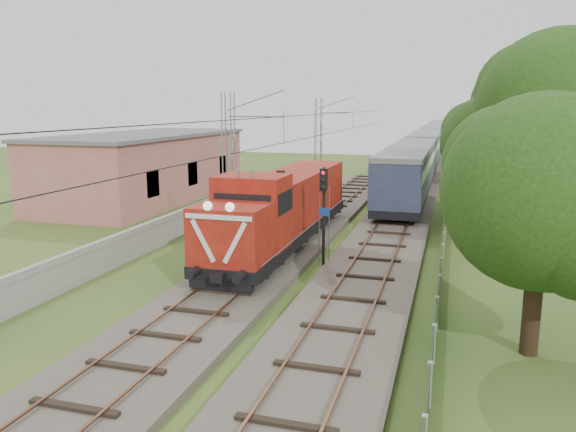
% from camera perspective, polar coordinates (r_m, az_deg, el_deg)
% --- Properties ---
extents(ground, '(140.00, 140.00, 0.00)m').
position_cam_1_polar(ground, '(18.79, -11.37, -12.06)').
color(ground, '#2D501E').
rests_on(ground, ground).
extents(track_main, '(4.20, 70.00, 0.45)m').
position_cam_1_polar(track_main, '(24.74, -3.80, -5.68)').
color(track_main, '#6B6054').
rests_on(track_main, ground).
extents(track_side, '(4.20, 80.00, 0.45)m').
position_cam_1_polar(track_side, '(36.06, 10.96, -0.50)').
color(track_side, '#6B6054').
rests_on(track_side, ground).
extents(catenary, '(3.31, 70.00, 8.00)m').
position_cam_1_polar(catenary, '(29.60, -5.91, 4.71)').
color(catenary, gray).
rests_on(catenary, ground).
extents(boundary_wall, '(0.25, 40.00, 1.50)m').
position_cam_1_polar(boundary_wall, '(31.64, -11.75, -1.10)').
color(boundary_wall, '#9E9E99').
rests_on(boundary_wall, ground).
extents(station_building, '(8.40, 20.40, 5.22)m').
position_cam_1_polar(station_building, '(45.83, -14.18, 4.92)').
color(station_building, '#B77362').
rests_on(station_building, ground).
extents(fence, '(0.12, 32.00, 1.20)m').
position_cam_1_polar(fence, '(19.40, 14.84, -9.56)').
color(fence, black).
rests_on(fence, ground).
extents(locomotive, '(2.97, 16.95, 4.30)m').
position_cam_1_polar(locomotive, '(28.81, -0.47, 0.92)').
color(locomotive, black).
rests_on(locomotive, ground).
extents(coach_rake, '(3.16, 94.31, 3.65)m').
position_cam_1_polar(coach_rake, '(80.38, 14.26, 7.43)').
color(coach_rake, black).
rests_on(coach_rake, ground).
extents(signal_post, '(0.51, 0.40, 4.61)m').
position_cam_1_polar(signal_post, '(25.51, 3.65, 1.72)').
color(signal_post, black).
rests_on(signal_post, ground).
extents(tree_a, '(5.99, 5.70, 7.76)m').
position_cam_1_polar(tree_a, '(17.56, 24.64, 1.96)').
color(tree_a, '#312114').
rests_on(tree_a, ground).
extents(tree_b, '(8.68, 8.26, 11.25)m').
position_cam_1_polar(tree_b, '(32.19, 25.96, 9.48)').
color(tree_b, '#312114').
rests_on(tree_b, ground).
extents(tree_c, '(6.17, 5.88, 8.00)m').
position_cam_1_polar(tree_c, '(37.37, 19.77, 6.89)').
color(tree_c, '#312114').
rests_on(tree_c, ground).
extents(tree_d, '(8.41, 8.01, 10.90)m').
position_cam_1_polar(tree_d, '(50.62, 22.69, 9.69)').
color(tree_d, '#312114').
rests_on(tree_d, ground).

